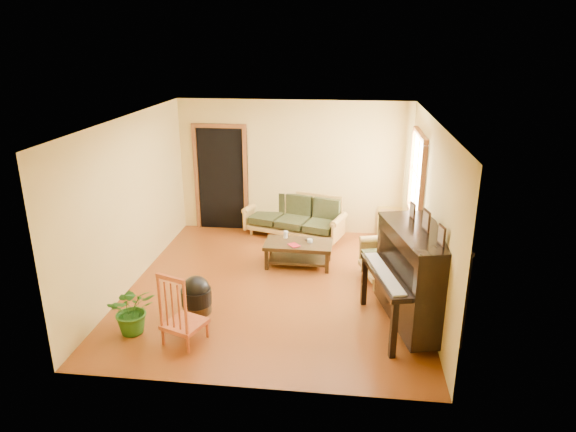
# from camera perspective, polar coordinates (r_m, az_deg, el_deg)

# --- Properties ---
(floor) EXTENTS (5.00, 5.00, 0.00)m
(floor) POSITION_cam_1_polar(r_m,az_deg,el_deg) (8.14, -1.35, -7.76)
(floor) COLOR #5B270C
(floor) RESTS_ON ground
(doorway) EXTENTS (1.08, 0.16, 2.05)m
(doorway) POSITION_cam_1_polar(r_m,az_deg,el_deg) (10.33, -7.46, 4.07)
(doorway) COLOR black
(doorway) RESTS_ON floor
(window) EXTENTS (0.12, 1.36, 1.46)m
(window) POSITION_cam_1_polar(r_m,az_deg,el_deg) (8.83, 14.18, 4.26)
(window) COLOR white
(window) RESTS_ON right_wall
(sofa) EXTENTS (2.07, 1.35, 0.82)m
(sofa) POSITION_cam_1_polar(r_m,az_deg,el_deg) (9.96, 0.65, -0.03)
(sofa) COLOR #A9833E
(sofa) RESTS_ON floor
(coffee_table) EXTENTS (1.15, 0.64, 0.41)m
(coffee_table) POSITION_cam_1_polar(r_m,az_deg,el_deg) (8.76, 1.16, -4.23)
(coffee_table) COLOR black
(coffee_table) RESTS_ON floor
(armchair) EXTENTS (1.08, 1.11, 0.91)m
(armchair) POSITION_cam_1_polar(r_m,az_deg,el_deg) (8.28, 11.11, -4.17)
(armchair) COLOR #A9833E
(armchair) RESTS_ON floor
(piano) EXTENTS (1.27, 1.73, 1.38)m
(piano) POSITION_cam_1_polar(r_m,az_deg,el_deg) (6.98, 14.13, -6.86)
(piano) COLOR black
(piano) RESTS_ON floor
(footstool) EXTENTS (0.55, 0.55, 0.41)m
(footstool) POSITION_cam_1_polar(r_m,az_deg,el_deg) (7.43, -10.13, -9.07)
(footstool) COLOR black
(footstool) RESTS_ON floor
(red_chair) EXTENTS (0.61, 0.64, 0.99)m
(red_chair) POSITION_cam_1_polar(r_m,az_deg,el_deg) (6.67, -11.54, -9.81)
(red_chair) COLOR #953B1B
(red_chair) RESTS_ON floor
(leaning_frame) EXTENTS (0.46, 0.12, 0.61)m
(leaning_frame) POSITION_cam_1_polar(r_m,az_deg,el_deg) (10.21, 11.22, -0.54)
(leaning_frame) COLOR gold
(leaning_frame) RESTS_ON floor
(ceramic_crock) EXTENTS (0.22, 0.22, 0.24)m
(ceramic_crock) POSITION_cam_1_polar(r_m,az_deg,el_deg) (10.12, 11.33, -1.85)
(ceramic_crock) COLOR #364CA2
(ceramic_crock) RESTS_ON floor
(potted_plant) EXTENTS (0.76, 0.72, 0.67)m
(potted_plant) POSITION_cam_1_polar(r_m,az_deg,el_deg) (7.09, -16.88, -9.90)
(potted_plant) COLOR #275F1B
(potted_plant) RESTS_ON floor
(book) EXTENTS (0.24, 0.25, 0.02)m
(book) POSITION_cam_1_polar(r_m,az_deg,el_deg) (8.51, 0.25, -3.38)
(book) COLOR maroon
(book) RESTS_ON coffee_table
(candle) EXTENTS (0.09, 0.09, 0.13)m
(candle) POSITION_cam_1_polar(r_m,az_deg,el_deg) (8.85, -0.26, -2.07)
(candle) COLOR silver
(candle) RESTS_ON coffee_table
(glass_jar) EXTENTS (0.12, 0.12, 0.06)m
(glass_jar) POSITION_cam_1_polar(r_m,az_deg,el_deg) (8.69, 2.45, -2.76)
(glass_jar) COLOR silver
(glass_jar) RESTS_ON coffee_table
(remote) EXTENTS (0.15, 0.08, 0.01)m
(remote) POSITION_cam_1_polar(r_m,az_deg,el_deg) (8.80, 2.36, -2.63)
(remote) COLOR black
(remote) RESTS_ON coffee_table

